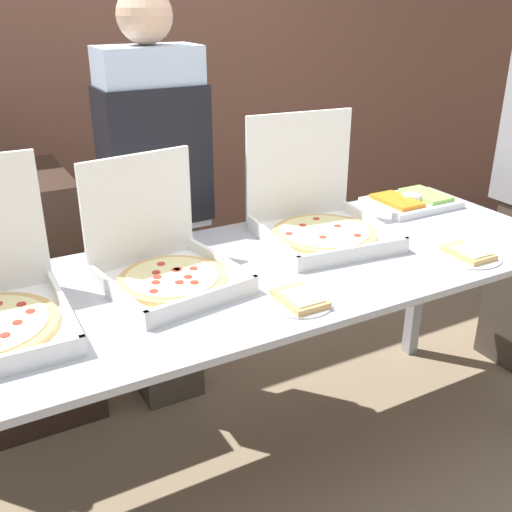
{
  "coord_description": "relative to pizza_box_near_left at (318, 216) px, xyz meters",
  "views": [
    {
      "loc": [
        -0.91,
        -1.66,
        1.8
      ],
      "look_at": [
        0.0,
        0.0,
        0.97
      ],
      "focal_mm": 42.0,
      "sensor_mm": 36.0,
      "label": 1
    }
  ],
  "objects": [
    {
      "name": "pizza_box_near_left",
      "position": [
        0.0,
        0.0,
        0.0
      ],
      "size": [
        0.51,
        0.52,
        0.46
      ],
      "rotation": [
        0.0,
        0.0,
        -0.11
      ],
      "color": "white",
      "rests_on": "buffet_table"
    },
    {
      "name": "paper_plate_front_left",
      "position": [
        -0.37,
        -0.45,
        -0.07
      ],
      "size": [
        0.21,
        0.21,
        0.03
      ],
      "color": "white",
      "rests_on": "buffet_table"
    },
    {
      "name": "brick_wall_behind",
      "position": [
        -0.37,
        1.54,
        0.4
      ],
      "size": [
        10.0,
        0.06,
        2.8
      ],
      "color": "brown",
      "rests_on": "ground_plane"
    },
    {
      "name": "paper_plate_front_right",
      "position": [
        0.36,
        -0.44,
        -0.07
      ],
      "size": [
        0.24,
        0.24,
        0.03
      ],
      "color": "white",
      "rests_on": "buffet_table"
    },
    {
      "name": "person_server_vest",
      "position": [
        -0.48,
        0.51,
        0.04
      ],
      "size": [
        0.42,
        0.24,
        1.83
      ],
      "rotation": [
        0.0,
        0.0,
        3.14
      ],
      "color": "#473D33",
      "rests_on": "ground_plane"
    },
    {
      "name": "buffet_table",
      "position": [
        -0.37,
        -0.16,
        -0.18
      ],
      "size": [
        2.44,
        0.87,
        0.92
      ],
      "color": "#A8AAB2",
      "rests_on": "ground_plane"
    },
    {
      "name": "pizza_box_near_right",
      "position": [
        -0.68,
        -0.11,
        -0.01
      ],
      "size": [
        0.46,
        0.47,
        0.4
      ],
      "rotation": [
        0.0,
        0.0,
        0.14
      ],
      "color": "white",
      "rests_on": "buffet_table"
    },
    {
      "name": "veggie_tray",
      "position": [
        0.57,
        0.09,
        -0.06
      ],
      "size": [
        0.38,
        0.28,
        0.05
      ],
      "color": "white",
      "rests_on": "buffet_table"
    },
    {
      "name": "ground_plane",
      "position": [
        -0.37,
        -0.16,
        -1.0
      ],
      "size": [
        16.0,
        16.0,
        0.0
      ],
      "primitive_type": "plane",
      "color": "#847056"
    }
  ]
}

